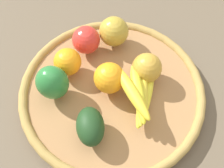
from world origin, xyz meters
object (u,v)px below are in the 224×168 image
Objects in this scene: orange_1 at (110,77)px; apple_2 at (86,40)px; orange_0 at (68,62)px; apple_1 at (147,68)px; bell_pepper at (52,83)px; banana_bunch at (139,95)px; apple_0 at (114,31)px; avocado at (90,126)px.

orange_1 reaches higher than apple_2.
apple_2 is at bearing -79.78° from orange_0.
apple_1 is 0.98× the size of orange_1.
banana_bunch is at bearing -170.90° from bell_pepper.
bell_pepper is (-0.00, 0.22, 0.01)m from apple_0.
banana_bunch reaches higher than avocado.
apple_0 is 0.22m from bell_pepper.
orange_1 is at bearing 8.50° from banana_bunch.
apple_2 is 0.16m from bell_pepper.
apple_1 reaches higher than orange_0.
apple_0 reaches higher than orange_1.
bell_pepper reaches higher than orange_0.
bell_pepper is at bearing 35.08° from banana_bunch.
orange_0 is 0.08m from apple_2.
orange_1 is at bearing -161.96° from orange_0.
banana_bunch is 2.17× the size of apple_2.
apple_1 is 0.20m from orange_0.
avocado is at bearing 152.35° from orange_0.
banana_bunch is (-0.03, 0.07, -0.00)m from apple_1.
apple_1 is at bearing -143.70° from orange_0.
avocado is 1.26× the size of apple_2.
bell_pepper is (-0.04, 0.15, 0.01)m from apple_2.
bell_pepper is at bearing 90.81° from apple_0.
banana_bunch is at bearing -102.40° from avocado.
bell_pepper is at bearing -6.46° from avocado.
orange_1 reaches higher than orange_0.
avocado is 1.24× the size of apple_1.
banana_bunch is at bearing 171.19° from apple_2.
orange_1 is 0.14m from apple_0.
banana_bunch is 0.21m from apple_2.
orange_0 is 0.88× the size of apple_0.
apple_2 is at bearing -43.05° from avocado.
apple_0 is (-0.02, -0.15, 0.00)m from orange_0.
apple_2 is (0.18, -0.17, 0.01)m from avocado.
apple_2 is (0.17, 0.04, -0.00)m from apple_1.
apple_0 reaches higher than banana_bunch.
apple_0 reaches higher than apple_2.
apple_2 is at bearing -8.81° from banana_bunch.
bell_pepper reaches higher than apple_2.
orange_0 is at bearing -96.73° from bell_pepper.
bell_pepper is at bearing 50.70° from orange_1.
orange_1 is at bearing -66.82° from avocado.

